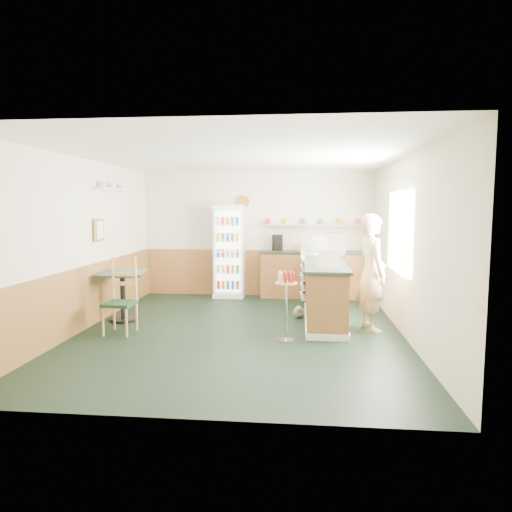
# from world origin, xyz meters

# --- Properties ---
(ground) EXTENTS (6.00, 6.00, 0.00)m
(ground) POSITION_xyz_m (0.00, 0.00, 0.00)
(ground) COLOR black
(ground) RESTS_ON ground
(room_envelope) EXTENTS (5.04, 6.02, 2.72)m
(room_envelope) POSITION_xyz_m (-0.23, 0.73, 1.52)
(room_envelope) COLOR beige
(room_envelope) RESTS_ON ground
(service_counter) EXTENTS (0.68, 3.01, 1.01)m
(service_counter) POSITION_xyz_m (1.35, 1.07, 0.46)
(service_counter) COLOR #A15E34
(service_counter) RESTS_ON ground
(back_counter) EXTENTS (2.24, 0.42, 1.69)m
(back_counter) POSITION_xyz_m (1.19, 2.80, 0.55)
(back_counter) COLOR #A15E34
(back_counter) RESTS_ON ground
(drinks_fridge) EXTENTS (0.65, 0.54, 1.98)m
(drinks_fridge) POSITION_xyz_m (-0.58, 2.74, 0.99)
(drinks_fridge) COLOR white
(drinks_fridge) RESTS_ON ground
(display_case) EXTENTS (0.81, 0.42, 0.46)m
(display_case) POSITION_xyz_m (1.35, 1.58, 1.24)
(display_case) COLOR silver
(display_case) RESTS_ON service_counter
(cash_register) EXTENTS (0.35, 0.36, 0.20)m
(cash_register) POSITION_xyz_m (1.35, 0.11, 1.11)
(cash_register) COLOR #EFE2C6
(cash_register) RESTS_ON service_counter
(shopkeeper) EXTENTS (0.59, 0.71, 1.83)m
(shopkeeper) POSITION_xyz_m (2.05, 0.26, 0.92)
(shopkeeper) COLOR tan
(shopkeeper) RESTS_ON ground
(condiment_stand) EXTENTS (0.32, 0.32, 1.00)m
(condiment_stand) POSITION_xyz_m (0.75, -0.44, 0.68)
(condiment_stand) COLOR silver
(condiment_stand) RESTS_ON ground
(newspaper_rack) EXTENTS (0.09, 0.42, 0.84)m
(newspaper_rack) POSITION_xyz_m (0.99, 1.34, 0.65)
(newspaper_rack) COLOR black
(newspaper_rack) RESTS_ON ground
(cafe_table) EXTENTS (0.87, 0.87, 0.84)m
(cafe_table) POSITION_xyz_m (-2.05, 0.45, 0.59)
(cafe_table) COLOR black
(cafe_table) RESTS_ON ground
(cafe_chair) EXTENTS (0.45, 0.45, 1.16)m
(cafe_chair) POSITION_xyz_m (-1.80, -0.21, 0.61)
(cafe_chair) COLOR black
(cafe_chair) RESTS_ON ground
(dog_doorstop) EXTENTS (0.19, 0.25, 0.23)m
(dog_doorstop) POSITION_xyz_m (0.92, 0.97, 0.11)
(dog_doorstop) COLOR gray
(dog_doorstop) RESTS_ON ground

